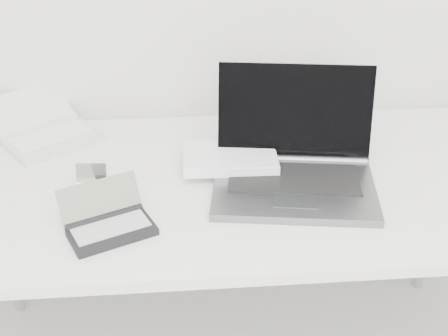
{
  "coord_description": "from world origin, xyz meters",
  "views": [
    {
      "loc": [
        -0.15,
        0.13,
        1.6
      ],
      "look_at": [
        -0.03,
        1.51,
        0.79
      ],
      "focal_mm": 50.0,
      "sensor_mm": 36.0,
      "label": 1
    }
  ],
  "objects": [
    {
      "name": "palmtop_charcoal",
      "position": [
        -0.32,
        1.34,
        0.75
      ],
      "size": [
        0.24,
        0.22,
        0.1
      ],
      "rotation": [
        0.0,
        0.0,
        0.42
      ],
      "color": "black",
      "rests_on": "desk"
    },
    {
      "name": "desk",
      "position": [
        0.0,
        1.55,
        0.68
      ],
      "size": [
        1.6,
        0.8,
        0.73
      ],
      "color": "white",
      "rests_on": "ground"
    },
    {
      "name": "netbook_open_white",
      "position": [
        -0.54,
        1.84,
        0.75
      ],
      "size": [
        0.4,
        0.41,
        0.09
      ],
      "rotation": [
        0.0,
        0.0,
        0.62
      ],
      "color": "silver",
      "rests_on": "desk"
    },
    {
      "name": "pda_silver",
      "position": [
        -0.38,
        1.52,
        0.74
      ],
      "size": [
        0.08,
        0.08,
        0.07
      ],
      "rotation": [
        0.0,
        0.0,
        -0.07
      ],
      "color": "silver",
      "rests_on": "desk"
    },
    {
      "name": "laptop_large",
      "position": [
        0.12,
        1.54,
        0.78
      ],
      "size": [
        0.52,
        0.41,
        0.28
      ],
      "rotation": [
        0.0,
        0.0,
        -0.15
      ],
      "color": "slate",
      "rests_on": "desk"
    }
  ]
}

